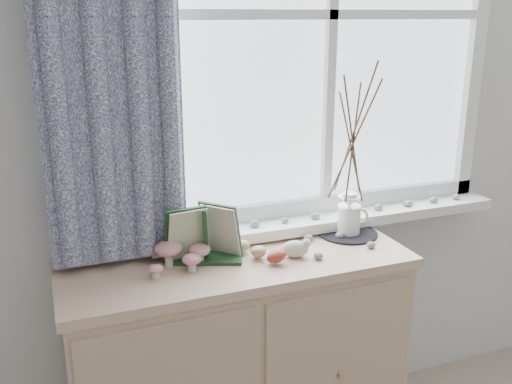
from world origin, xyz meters
The scene contains 8 objects.
sideboard centered at (-0.15, 1.75, 0.43)m, with size 1.20×0.45×0.85m.
botanical_book centered at (-0.25, 1.76, 0.95)m, with size 0.29×0.13×0.20m, color #1C3A1E, non-canonical shape.
toadstool_cluster centered at (-0.35, 1.77, 0.90)m, with size 0.22×0.15×0.09m.
wooden_eggs centered at (-0.08, 1.74, 0.88)m, with size 0.13×0.17×0.07m.
songbird_figurine centered at (0.04, 1.70, 0.88)m, with size 0.13×0.06×0.07m, color beige, non-canonical shape.
crocheted_doily centered at (0.32, 1.82, 0.85)m, with size 0.22×0.22×0.01m, color black.
twig_pitcher centered at (0.32, 1.82, 1.23)m, with size 0.28×0.28×0.66m.
sideboard_pebbles centered at (0.18, 1.76, 0.86)m, with size 0.33×0.23×0.02m.
Camera 1 is at (-0.73, 0.06, 1.65)m, focal length 40.00 mm.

